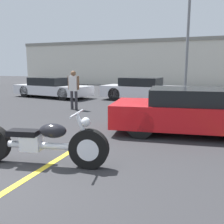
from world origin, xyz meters
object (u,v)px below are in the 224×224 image
object	(u,v)px
light_pole	(190,17)
motorcycle	(38,143)
parked_car_mid_row	(143,90)
spectator_by_show_car	(74,87)
parked_car_left_row	(52,88)
show_car_hood_open	(193,111)

from	to	relation	value
light_pole	motorcycle	xyz separation A→B (m)	(-1.56, -13.72, -4.47)
parked_car_mid_row	spectator_by_show_car	size ratio (longest dim) A/B	2.86
parked_car_left_row	motorcycle	bearing A→B (deg)	-47.96
spectator_by_show_car	show_car_hood_open	bearing A→B (deg)	-25.35
motorcycle	spectator_by_show_car	xyz separation A→B (m)	(-2.39, 5.60, 0.54)
motorcycle	show_car_hood_open	size ratio (longest dim) A/B	0.57
light_pole	show_car_hood_open	xyz separation A→B (m)	(0.92, -10.42, -4.28)
parked_car_left_row	parked_car_mid_row	world-z (taller)	parked_car_mid_row
parked_car_left_row	show_car_hood_open	bearing A→B (deg)	-25.34
motorcycle	parked_car_left_row	xyz separation A→B (m)	(-5.77, 9.03, 0.15)
light_pole	motorcycle	world-z (taller)	light_pole
parked_car_left_row	spectator_by_show_car	size ratio (longest dim) A/B	3.10
parked_car_left_row	spectator_by_show_car	xyz separation A→B (m)	(3.39, -3.43, 0.39)
motorcycle	spectator_by_show_car	world-z (taller)	spectator_by_show_car
show_car_hood_open	spectator_by_show_car	xyz separation A→B (m)	(-4.87, 2.31, 0.35)
light_pole	parked_car_mid_row	size ratio (longest dim) A/B	1.95
motorcycle	spectator_by_show_car	bearing A→B (deg)	101.83
show_car_hood_open	parked_car_mid_row	bearing A→B (deg)	106.68
parked_car_left_row	spectator_by_show_car	world-z (taller)	spectator_by_show_car
light_pole	parked_car_left_row	size ratio (longest dim) A/B	1.79
light_pole	show_car_hood_open	bearing A→B (deg)	-84.95
show_car_hood_open	light_pole	bearing A→B (deg)	87.19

